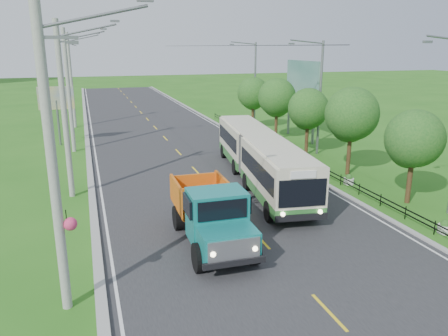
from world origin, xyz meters
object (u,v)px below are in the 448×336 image
tree_fourth (308,111)px  tree_back (253,95)px  billboard_left (56,102)px  planter_mid (293,152)px  pole_nearest (55,167)px  billboard_right (302,82)px  tree_third (351,117)px  planter_near (349,180)px  planter_far (256,134)px  pole_mid (69,90)px  dump_truck (211,210)px  tree_fifth (277,99)px  streetlight_far (254,81)px  pole_far (71,80)px  streetlight_mid (318,94)px  planter_front (445,227)px  tree_second (413,141)px  bus (260,154)px  pole_near (65,110)px

tree_fourth → tree_back: (0.00, 12.00, 0.07)m
tree_fourth → billboard_left: (-19.36, 9.86, 0.28)m
planter_mid → pole_nearest: bearing=-134.7°
billboard_left → billboard_right: billboard_right is taller
tree_fourth → tree_third: bearing=-90.0°
planter_near → planter_far: size_ratio=1.00×
tree_back → planter_far: (-1.26, -4.14, -3.37)m
pole_mid → dump_truck: (6.01, -20.71, -3.52)m
tree_back → dump_truck: (-12.11, -25.85, -2.07)m
planter_near → billboard_right: bearing=75.2°
tree_fifth → billboard_right: 2.87m
streetlight_far → billboard_left: streetlight_far is taller
billboard_right → dump_truck: 24.79m
planter_far → dump_truck: dump_truck is taller
dump_truck → streetlight_far: bearing=66.2°
pole_mid → planter_near: bearing=-41.7°
pole_far → tree_fourth: bearing=-46.1°
pole_nearest → planter_far: pole_nearest is taller
pole_mid → tree_fourth: size_ratio=1.85×
tree_fifth → tree_third: bearing=-90.0°
pole_far → planter_far: bearing=-33.1°
planter_near → planter_far: 16.00m
billboard_left → tree_fifth: bearing=-11.3°
pole_far → streetlight_mid: bearing=-45.1°
tree_third → streetlight_mid: size_ratio=0.66×
streetlight_mid → planter_mid: streetlight_mid is taller
tree_fourth → tree_fifth: (0.00, 6.00, 0.27)m
pole_far → streetlight_mid: pole_far is taller
planter_front → dump_truck: 11.17m
tree_second → tree_back: size_ratio=0.96×
planter_front → billboard_right: size_ratio=0.09×
dump_truck → bus: bearing=56.1°
streetlight_far → planter_near: (-2.04, -22.00, -4.62)m
tree_fifth → pole_mid: bearing=177.3°
pole_nearest → pole_near: bearing=90.1°
bus → dump_truck: bus is taller
pole_far → planter_mid: bearing=-48.4°
pole_far → streetlight_far: (18.90, -5.00, -0.19)m
tree_back → pole_nearest: bearing=-121.8°
planter_near → pole_nearest: bearing=-151.9°
pole_far → planter_front: pole_far is taller
planter_front → billboard_right: 22.88m
planter_near → dump_truck: dump_truck is taller
pole_far → tree_back: bearing=-20.7°
tree_fifth → bus: tree_fifth is taller
tree_fourth → planter_far: (-1.26, 7.86, -3.30)m
pole_far → billboard_left: pole_far is taller
pole_near → tree_third: size_ratio=1.67×
tree_second → planter_front: tree_second is taller
tree_fourth → planter_far: 8.62m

